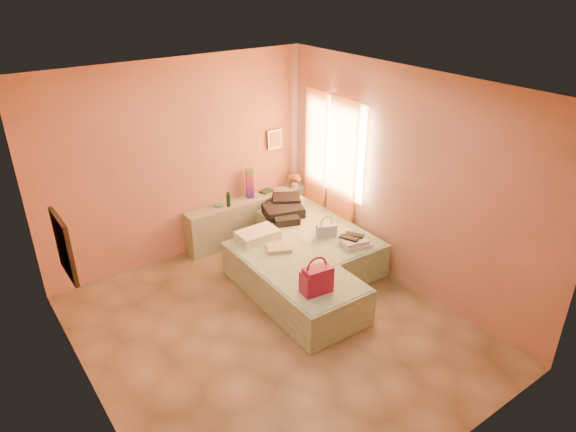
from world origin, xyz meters
The scene contains 16 objects.
ground centered at (0.00, 0.00, 0.00)m, with size 4.50×4.50×0.00m, color tan.
room_walls centered at (0.21, 0.57, 1.79)m, with size 4.02×4.51×2.81m.
headboard_ledge centered at (0.98, 2.10, 0.33)m, with size 2.05×0.30×0.65m, color gray.
bed_left centered at (0.56, 0.40, 0.25)m, with size 0.90×2.00×0.50m, color #B3D1A8.
bed_right centered at (1.46, 1.05, 0.25)m, with size 0.90×2.00×0.50m, color #B3D1A8.
water_bottle centered at (0.61, 2.05, 0.76)m, with size 0.06×0.06×0.22m, color #163D28.
rainbow_box centered at (1.03, 2.13, 0.88)m, with size 0.10×0.10×0.45m, color maroon.
small_dish centered at (0.49, 2.14, 0.67)m, with size 0.13×0.13×0.03m, color #549B71.
green_book centered at (1.34, 2.15, 0.67)m, with size 0.19×0.14×0.03m, color #223F29.
flower_vase centered at (1.81, 2.03, 0.79)m, with size 0.21×0.21×0.28m, color silver.
magenta_handbag centered at (0.43, -0.23, 0.66)m, with size 0.35×0.20×0.33m, color maroon.
khaki_garment centered at (0.62, 0.79, 0.53)m, with size 0.31×0.25×0.05m, color tan.
clothes_pile centered at (1.31, 1.58, 0.59)m, with size 0.61×0.61×0.18m, color black.
blue_handbag centered at (1.36, 0.71, 0.59)m, with size 0.27×0.12×0.17m, color #465FA9.
towel_stack centered at (1.51, 0.29, 0.55)m, with size 0.35×0.30×0.10m, color silver.
sandal_pair centered at (1.49, 0.34, 0.61)m, with size 0.19×0.25×0.03m, color black.
Camera 1 is at (-2.67, -3.97, 3.87)m, focal length 32.00 mm.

